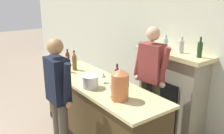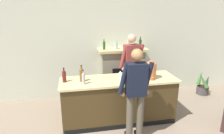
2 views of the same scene
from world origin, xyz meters
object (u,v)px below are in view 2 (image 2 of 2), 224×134
object	(u,v)px
wine_bottle_burgundy_dark	(83,78)
person_customer	(136,92)
fireplace_stone	(122,73)
wine_glass_by_dispenser	(140,74)
person_bartender	(131,67)
wine_bottle_riesling_slim	(126,69)
wine_bottle_merlot_tall	(82,74)
wine_glass_front_left	(120,73)
wine_bottle_chardonnay_pale	(64,76)
ice_bucket_steel	(126,78)
copper_dispenser	(151,69)
potted_plant_corner	(203,86)

from	to	relation	value
wine_bottle_burgundy_dark	person_customer	bearing A→B (deg)	-32.45
fireplace_stone	wine_glass_by_dispenser	xyz separation A→B (m)	(0.05, -1.33, 0.40)
person_bartender	wine_bottle_riesling_slim	xyz separation A→B (m)	(-0.25, -0.46, 0.10)
person_bartender	wine_bottle_merlot_tall	size ratio (longest dim) A/B	5.31
wine_glass_front_left	wine_bottle_burgundy_dark	bearing A→B (deg)	-165.47
fireplace_stone	wine_glass_front_left	distance (m)	1.31
wine_bottle_chardonnay_pale	person_bartender	bearing A→B (deg)	20.90
person_customer	wine_bottle_burgundy_dark	world-z (taller)	person_customer
person_bartender	ice_bucket_steel	world-z (taller)	person_bartender
fireplace_stone	wine_glass_by_dispenser	bearing A→B (deg)	-87.86
wine_bottle_riesling_slim	wine_glass_front_left	size ratio (longest dim) A/B	1.86
copper_dispenser	wine_bottle_chardonnay_pale	size ratio (longest dim) A/B	1.37
potted_plant_corner	wine_bottle_chardonnay_pale	bearing A→B (deg)	-167.28
fireplace_stone	person_customer	world-z (taller)	person_customer
copper_dispenser	fireplace_stone	bearing A→B (deg)	101.82
potted_plant_corner	ice_bucket_steel	bearing A→B (deg)	-156.98
ice_bucket_steel	wine_glass_front_left	distance (m)	0.26
fireplace_stone	wine_bottle_merlot_tall	world-z (taller)	fireplace_stone
ice_bucket_steel	wine_glass_by_dispenser	bearing A→B (deg)	20.08
potted_plant_corner	wine_bottle_chardonnay_pale	size ratio (longest dim) A/B	2.28
wine_bottle_burgundy_dark	wine_glass_front_left	distance (m)	0.82
person_customer	wine_bottle_chardonnay_pale	xyz separation A→B (m)	(-1.28, 0.77, 0.13)
person_bartender	wine_bottle_chardonnay_pale	world-z (taller)	person_bartender
person_customer	wine_bottle_riesling_slim	distance (m)	0.94
fireplace_stone	person_bartender	bearing A→B (deg)	-82.42
person_bartender	wine_bottle_riesling_slim	distance (m)	0.53
wine_bottle_chardonnay_pale	wine_glass_by_dispenser	world-z (taller)	wine_bottle_chardonnay_pale
ice_bucket_steel	wine_bottle_chardonnay_pale	distance (m)	1.26
wine_glass_front_left	person_customer	bearing A→B (deg)	-82.31
potted_plant_corner	person_bartender	size ratio (longest dim) A/B	0.37
fireplace_stone	wine_bottle_burgundy_dark	world-z (taller)	fireplace_stone
wine_bottle_burgundy_dark	wine_glass_front_left	bearing A→B (deg)	14.53
fireplace_stone	wine_bottle_burgundy_dark	bearing A→B (deg)	-129.09
wine_bottle_chardonnay_pale	wine_glass_front_left	xyz separation A→B (m)	(1.18, 0.01, -0.01)
ice_bucket_steel	wine_bottle_chardonnay_pale	world-z (taller)	wine_bottle_chardonnay_pale
fireplace_stone	potted_plant_corner	world-z (taller)	fireplace_stone
wine_glass_front_left	wine_glass_by_dispenser	world-z (taller)	wine_glass_front_left
fireplace_stone	wine_bottle_burgundy_dark	size ratio (longest dim) A/B	5.79
person_bartender	copper_dispenser	world-z (taller)	person_bartender
wine_bottle_riesling_slim	wine_glass_by_dispenser	bearing A→B (deg)	-50.90
ice_bucket_steel	wine_bottle_merlot_tall	world-z (taller)	wine_bottle_merlot_tall
wine_bottle_burgundy_dark	wine_glass_by_dispenser	xyz separation A→B (m)	(1.19, 0.07, -0.02)
wine_bottle_riesling_slim	person_customer	bearing A→B (deg)	-94.01
wine_glass_by_dispenser	person_customer	bearing A→B (deg)	-114.08
copper_dispenser	wine_glass_by_dispenser	size ratio (longest dim) A/B	2.56
person_customer	person_bartender	size ratio (longest dim) A/B	0.97
ice_bucket_steel	wine_glass_by_dispenser	xyz separation A→B (m)	(0.34, 0.12, 0.02)
fireplace_stone	wine_bottle_riesling_slim	size ratio (longest dim) A/B	5.37
person_bartender	wine_bottle_chardonnay_pale	size ratio (longest dim) A/B	6.13
person_bartender	ice_bucket_steel	bearing A→B (deg)	-113.17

